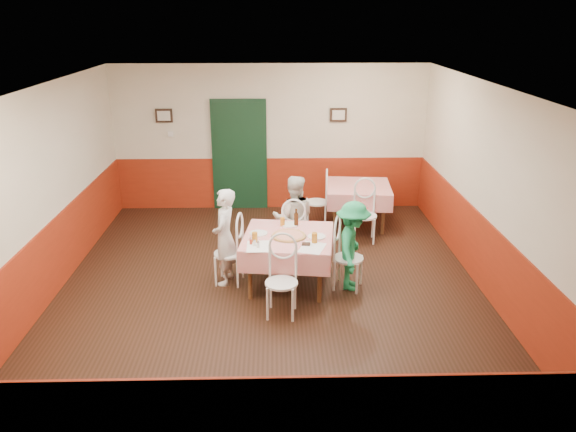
{
  "coord_description": "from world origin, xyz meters",
  "views": [
    {
      "loc": [
        0.06,
        -7.18,
        3.69
      ],
      "look_at": [
        0.25,
        0.06,
        1.05
      ],
      "focal_mm": 35.0,
      "sensor_mm": 36.0,
      "label": 1
    }
  ],
  "objects_px": {
    "glass_a": "(255,237)",
    "diner_far": "(294,218)",
    "second_table": "(358,206)",
    "wallet": "(306,244)",
    "chair_left": "(229,253)",
    "beer_bottle": "(296,218)",
    "chair_second_a": "(317,202)",
    "glass_c": "(282,222)",
    "diner_right": "(353,246)",
    "pizza": "(289,236)",
    "diner_left": "(225,237)",
    "chair_right": "(348,258)",
    "chair_far": "(293,234)",
    "glass_b": "(315,238)",
    "main_table": "(288,261)",
    "chair_second_b": "(364,216)",
    "chair_near": "(281,283)"
  },
  "relations": [
    {
      "from": "glass_a",
      "to": "diner_far",
      "type": "height_order",
      "value": "diner_far"
    },
    {
      "from": "second_table",
      "to": "wallet",
      "type": "bearing_deg",
      "value": -112.19
    },
    {
      "from": "chair_left",
      "to": "diner_far",
      "type": "distance_m",
      "value": 1.26
    },
    {
      "from": "second_table",
      "to": "beer_bottle",
      "type": "xyz_separation_m",
      "value": [
        -1.21,
        -1.99,
        0.5
      ]
    },
    {
      "from": "chair_second_a",
      "to": "glass_a",
      "type": "height_order",
      "value": "same"
    },
    {
      "from": "glass_c",
      "to": "diner_far",
      "type": "bearing_deg",
      "value": 70.2
    },
    {
      "from": "glass_c",
      "to": "diner_far",
      "type": "distance_m",
      "value": 0.55
    },
    {
      "from": "diner_right",
      "to": "chair_left",
      "type": "bearing_deg",
      "value": 95.34
    },
    {
      "from": "pizza",
      "to": "wallet",
      "type": "xyz_separation_m",
      "value": [
        0.22,
        -0.3,
        -0.0
      ]
    },
    {
      "from": "second_table",
      "to": "diner_left",
      "type": "distance_m",
      "value": 3.18
    },
    {
      "from": "chair_right",
      "to": "diner_left",
      "type": "height_order",
      "value": "diner_left"
    },
    {
      "from": "chair_far",
      "to": "wallet",
      "type": "xyz_separation_m",
      "value": [
        0.13,
        -1.18,
        0.32
      ]
    },
    {
      "from": "glass_b",
      "to": "diner_right",
      "type": "relative_size",
      "value": 0.11
    },
    {
      "from": "chair_second_a",
      "to": "glass_c",
      "type": "height_order",
      "value": "chair_second_a"
    },
    {
      "from": "main_table",
      "to": "wallet",
      "type": "distance_m",
      "value": 0.57
    },
    {
      "from": "main_table",
      "to": "chair_left",
      "type": "height_order",
      "value": "chair_left"
    },
    {
      "from": "diner_left",
      "to": "diner_far",
      "type": "bearing_deg",
      "value": 136.94
    },
    {
      "from": "beer_bottle",
      "to": "diner_right",
      "type": "distance_m",
      "value": 0.94
    },
    {
      "from": "main_table",
      "to": "chair_second_b",
      "type": "xyz_separation_m",
      "value": [
        1.33,
        1.61,
        0.08
      ]
    },
    {
      "from": "chair_far",
      "to": "chair_second_b",
      "type": "distance_m",
      "value": 1.45
    },
    {
      "from": "chair_right",
      "to": "diner_left",
      "type": "bearing_deg",
      "value": 101.78
    },
    {
      "from": "chair_left",
      "to": "diner_far",
      "type": "bearing_deg",
      "value": 139.84
    },
    {
      "from": "diner_far",
      "to": "glass_c",
      "type": "bearing_deg",
      "value": 72.04
    },
    {
      "from": "glass_b",
      "to": "wallet",
      "type": "relative_size",
      "value": 1.28
    },
    {
      "from": "chair_near",
      "to": "glass_c",
      "type": "distance_m",
      "value": 1.29
    },
    {
      "from": "chair_right",
      "to": "pizza",
      "type": "relative_size",
      "value": 1.93
    },
    {
      "from": "chair_second_b",
      "to": "diner_left",
      "type": "relative_size",
      "value": 0.64
    },
    {
      "from": "main_table",
      "to": "second_table",
      "type": "xyz_separation_m",
      "value": [
        1.33,
        2.36,
        0.0
      ]
    },
    {
      "from": "wallet",
      "to": "diner_far",
      "type": "relative_size",
      "value": 0.08
    },
    {
      "from": "chair_left",
      "to": "chair_near",
      "type": "bearing_deg",
      "value": 48.2
    },
    {
      "from": "glass_b",
      "to": "wallet",
      "type": "height_order",
      "value": "glass_b"
    },
    {
      "from": "main_table",
      "to": "wallet",
      "type": "height_order",
      "value": "wallet"
    },
    {
      "from": "diner_left",
      "to": "diner_right",
      "type": "xyz_separation_m",
      "value": [
        1.79,
        -0.22,
        -0.06
      ]
    },
    {
      "from": "main_table",
      "to": "glass_c",
      "type": "bearing_deg",
      "value": 100.27
    },
    {
      "from": "glass_c",
      "to": "beer_bottle",
      "type": "bearing_deg",
      "value": -3.47
    },
    {
      "from": "main_table",
      "to": "beer_bottle",
      "type": "distance_m",
      "value": 0.64
    },
    {
      "from": "diner_right",
      "to": "chair_far",
      "type": "bearing_deg",
      "value": 51.98
    },
    {
      "from": "chair_second_a",
      "to": "beer_bottle",
      "type": "xyz_separation_m",
      "value": [
        -0.46,
        -1.99,
        0.43
      ]
    },
    {
      "from": "chair_left",
      "to": "chair_second_b",
      "type": "xyz_separation_m",
      "value": [
        2.18,
        1.51,
        0.0
      ]
    },
    {
      "from": "glass_a",
      "to": "diner_left",
      "type": "relative_size",
      "value": 0.1
    },
    {
      "from": "glass_a",
      "to": "chair_near",
      "type": "bearing_deg",
      "value": -60.67
    },
    {
      "from": "glass_a",
      "to": "diner_right",
      "type": "xyz_separation_m",
      "value": [
        1.35,
        0.11,
        -0.19
      ]
    },
    {
      "from": "chair_second_a",
      "to": "glass_b",
      "type": "xyz_separation_m",
      "value": [
        -0.23,
        -2.63,
        0.38
      ]
    },
    {
      "from": "chair_right",
      "to": "glass_b",
      "type": "relative_size",
      "value": 6.4
    },
    {
      "from": "diner_left",
      "to": "glass_b",
      "type": "bearing_deg",
      "value": 82.19
    },
    {
      "from": "chair_second_a",
      "to": "glass_c",
      "type": "relative_size",
      "value": 7.22
    },
    {
      "from": "chair_second_b",
      "to": "main_table",
      "type": "bearing_deg",
      "value": -124.55
    },
    {
      "from": "diner_right",
      "to": "diner_far",
      "type": "bearing_deg",
      "value": 50.34
    },
    {
      "from": "chair_second_a",
      "to": "wallet",
      "type": "bearing_deg",
      "value": -2.35
    },
    {
      "from": "chair_left",
      "to": "diner_left",
      "type": "bearing_deg",
      "value": -86.8
    }
  ]
}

